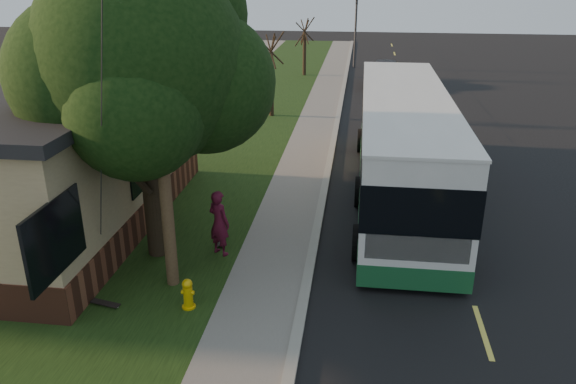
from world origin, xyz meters
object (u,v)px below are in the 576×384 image
object	(u,v)px
bare_tree_near	(271,76)
skateboard_spare	(105,303)
leafy_tree	(144,65)
skateboard_main	(222,240)
fire_hydrant	(188,294)
transit_bus	(403,143)
bare_tree_far	(305,48)
dumpster	(59,178)
traffic_signal	(356,26)
skateboarder	(219,223)
distant_car	(384,73)
utility_pole	(157,102)

from	to	relation	value
bare_tree_near	skateboard_spare	distance (m)	18.32
leafy_tree	skateboard_main	world-z (taller)	leafy_tree
fire_hydrant	skateboard_main	distance (m)	3.38
transit_bus	skateboard_main	bearing A→B (deg)	-140.19
bare_tree_far	transit_bus	xyz separation A→B (m)	(5.59, -22.28, -0.12)
skateboard_main	dumpster	distance (m)	6.80
bare_tree_far	leafy_tree	bearing A→B (deg)	-92.45
leafy_tree	traffic_signal	distance (m)	31.76
skateboard_spare	fire_hydrant	bearing A→B (deg)	5.18
skateboarder	skateboard_spare	distance (m)	3.61
traffic_signal	transit_bus	bearing A→B (deg)	-85.46
skateboard_main	dumpster	bearing A→B (deg)	157.15
fire_hydrant	traffic_signal	size ratio (longest dim) A/B	0.13
traffic_signal	transit_bus	world-z (taller)	traffic_signal
distant_car	bare_tree_near	bearing A→B (deg)	-116.42
distant_car	skateboard_main	bearing A→B (deg)	-95.25
leafy_tree	skateboarder	bearing A→B (deg)	0.47
leafy_tree	dumpster	bearing A→B (deg)	144.63
distant_car	skateboarder	bearing A→B (deg)	-94.59
bare_tree_far	distant_car	xyz separation A→B (m)	(5.57, -2.83, -1.15)
fire_hydrant	transit_bus	size ratio (longest dim) A/B	0.06
bare_tree_far	skateboard_spare	xyz separation A→B (m)	(-1.55, -30.18, -1.88)
bare_tree_far	transit_bus	bearing A→B (deg)	-75.93
utility_pole	transit_bus	distance (m)	9.35
traffic_signal	skateboard_main	size ratio (longest dim) A/B	6.31
bare_tree_near	skateboard_spare	world-z (taller)	bare_tree_near
fire_hydrant	distant_car	world-z (taller)	distant_car
dumpster	bare_tree_near	bearing A→B (deg)	65.87
fire_hydrant	utility_pole	distance (m)	4.37
bare_tree_far	distant_car	distance (m)	6.36
transit_bus	dumpster	distance (m)	11.65
utility_pole	bare_tree_far	world-z (taller)	utility_pole
distant_car	skateboard_spare	bearing A→B (deg)	-97.50
distant_car	utility_pole	bearing A→B (deg)	-95.56
skateboarder	skateboard_main	xyz separation A→B (m)	(-0.14, 0.70, -0.86)
utility_pole	transit_bus	xyz separation A→B (m)	(5.89, 6.72, -2.75)
skateboarder	distant_car	bearing A→B (deg)	-71.66
bare_tree_far	traffic_signal	world-z (taller)	traffic_signal
skateboard_main	distant_car	xyz separation A→B (m)	(5.22, 23.81, 0.72)
skateboarder	skateboard_main	world-z (taller)	skateboarder
fire_hydrant	utility_pole	size ratio (longest dim) A/B	0.08
traffic_signal	skateboarder	distance (m)	31.56
traffic_signal	skateboarder	xyz separation A→B (m)	(-3.00, -31.34, -2.17)
leafy_tree	skateboard_spare	size ratio (longest dim) A/B	10.30
bare_tree_near	skateboarder	distance (m)	15.41
skateboard_spare	leafy_tree	bearing A→B (deg)	82.37
utility_pole	traffic_signal	distance (m)	33.26
bare_tree_near	bare_tree_far	size ratio (longest dim) A/B	1.07
traffic_signal	distant_car	world-z (taller)	traffic_signal
leafy_tree	skateboard_spare	world-z (taller)	leafy_tree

